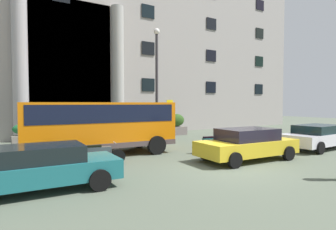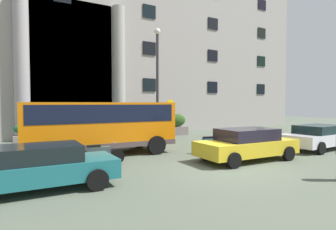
# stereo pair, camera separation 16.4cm
# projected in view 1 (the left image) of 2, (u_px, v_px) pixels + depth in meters

# --- Properties ---
(ground_plane) EXTENTS (80.00, 64.00, 0.12)m
(ground_plane) POSITION_uv_depth(u_px,v_px,m) (233.00, 171.00, 10.56)
(ground_plane) COLOR #515A4A
(office_building_facade) EXTENTS (42.17, 9.72, 18.05)m
(office_building_facade) POSITION_uv_depth(u_px,v_px,m) (90.00, 29.00, 24.94)
(office_building_facade) COLOR #9E9792
(office_building_facade) RESTS_ON ground_plane
(orange_minibus) EXTENTS (7.07, 2.97, 2.51)m
(orange_minibus) POSITION_uv_depth(u_px,v_px,m) (100.00, 123.00, 13.42)
(orange_minibus) COLOR orange
(orange_minibus) RESTS_ON ground_plane
(bus_stop_sign) EXTENTS (0.44, 0.08, 2.68)m
(bus_stop_sign) POSITION_uv_depth(u_px,v_px,m) (170.00, 116.00, 17.52)
(bus_stop_sign) COLOR #9C9C1D
(bus_stop_sign) RESTS_ON ground_plane
(hedge_planter_entrance_left) EXTENTS (2.05, 0.82, 1.36)m
(hedge_planter_entrance_left) POSITION_uv_depth(u_px,v_px,m) (31.00, 134.00, 16.63)
(hedge_planter_entrance_left) COLOR gray
(hedge_planter_entrance_left) RESTS_ON ground_plane
(hedge_planter_far_east) EXTENTS (1.51, 0.97, 1.63)m
(hedge_planter_far_east) POSITION_uv_depth(u_px,v_px,m) (176.00, 125.00, 22.05)
(hedge_planter_far_east) COLOR slate
(hedge_planter_far_east) RESTS_ON ground_plane
(parked_estate_mid) EXTENTS (4.60, 2.23, 1.38)m
(parked_estate_mid) POSITION_uv_depth(u_px,v_px,m) (247.00, 144.00, 12.22)
(parked_estate_mid) COLOR gold
(parked_estate_mid) RESTS_ON ground_plane
(parked_coupe_end) EXTENTS (4.52, 2.08, 1.29)m
(parked_coupe_end) POSITION_uv_depth(u_px,v_px,m) (38.00, 167.00, 7.92)
(parked_coupe_end) COLOR #1D676E
(parked_coupe_end) RESTS_ON ground_plane
(parked_sedan_second) EXTENTS (4.62, 2.22, 1.30)m
(parked_sedan_second) POSITION_uv_depth(u_px,v_px,m) (318.00, 136.00, 15.25)
(parked_sedan_second) COLOR silver
(parked_sedan_second) RESTS_ON ground_plane
(motorcycle_near_kerb) EXTENTS (2.06, 0.64, 0.89)m
(motorcycle_near_kerb) POSITION_uv_depth(u_px,v_px,m) (98.00, 154.00, 11.17)
(motorcycle_near_kerb) COLOR black
(motorcycle_near_kerb) RESTS_ON ground_plane
(motorcycle_far_end) EXTENTS (2.03, 0.74, 0.89)m
(motorcycle_far_end) POSITION_uv_depth(u_px,v_px,m) (211.00, 144.00, 14.03)
(motorcycle_far_end) COLOR black
(motorcycle_far_end) RESTS_ON ground_plane
(scooter_by_planter) EXTENTS (2.05, 0.61, 0.89)m
(scooter_by_planter) POSITION_uv_depth(u_px,v_px,m) (260.00, 139.00, 15.85)
(scooter_by_planter) COLOR black
(scooter_by_planter) RESTS_ON ground_plane
(lamppost_plaza_centre) EXTENTS (0.40, 0.40, 7.34)m
(lamppost_plaza_centre) POSITION_uv_depth(u_px,v_px,m) (157.00, 75.00, 18.45)
(lamppost_plaza_centre) COLOR #343136
(lamppost_plaza_centre) RESTS_ON ground_plane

